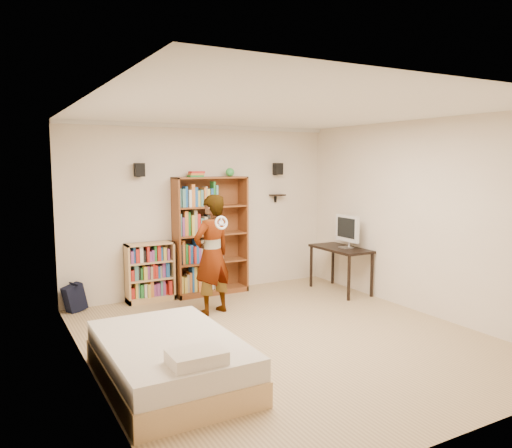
% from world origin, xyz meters
% --- Properties ---
extents(ground, '(4.50, 5.00, 0.01)m').
position_xyz_m(ground, '(0.00, 0.00, 0.00)').
color(ground, tan).
rests_on(ground, ground).
extents(room_shell, '(4.52, 5.02, 2.71)m').
position_xyz_m(room_shell, '(0.00, 0.00, 1.76)').
color(room_shell, silver).
rests_on(room_shell, ground).
extents(crown_molding, '(4.50, 5.00, 0.06)m').
position_xyz_m(crown_molding, '(0.00, 0.00, 2.67)').
color(crown_molding, silver).
rests_on(crown_molding, room_shell).
extents(speaker_left, '(0.14, 0.12, 0.20)m').
position_xyz_m(speaker_left, '(-1.05, 2.40, 2.00)').
color(speaker_left, black).
rests_on(speaker_left, room_shell).
extents(speaker_right, '(0.14, 0.12, 0.20)m').
position_xyz_m(speaker_right, '(1.35, 2.40, 2.00)').
color(speaker_right, black).
rests_on(speaker_right, room_shell).
extents(wall_shelf, '(0.25, 0.16, 0.02)m').
position_xyz_m(wall_shelf, '(1.35, 2.41, 1.55)').
color(wall_shelf, black).
rests_on(wall_shelf, room_shell).
extents(tall_bookshelf, '(1.19, 0.35, 1.88)m').
position_xyz_m(tall_bookshelf, '(0.05, 2.33, 0.94)').
color(tall_bookshelf, brown).
rests_on(tall_bookshelf, ground).
extents(low_bookshelf, '(0.72, 0.27, 0.90)m').
position_xyz_m(low_bookshelf, '(-0.94, 2.36, 0.45)').
color(low_bookshelf, tan).
rests_on(low_bookshelf, ground).
extents(computer_desk, '(0.54, 1.07, 0.73)m').
position_xyz_m(computer_desk, '(1.96, 1.42, 0.37)').
color(computer_desk, black).
rests_on(computer_desk, ground).
extents(imac, '(0.13, 0.54, 0.53)m').
position_xyz_m(imac, '(2.01, 1.35, 1.00)').
color(imac, silver).
rests_on(imac, computer_desk).
extents(daybed, '(1.21, 1.86, 0.55)m').
position_xyz_m(daybed, '(-1.63, -0.49, 0.27)').
color(daybed, silver).
rests_on(daybed, ground).
extents(person, '(0.70, 0.57, 1.67)m').
position_xyz_m(person, '(-0.36, 1.34, 0.84)').
color(person, black).
rests_on(person, ground).
extents(wii_wheel, '(0.19, 0.07, 0.19)m').
position_xyz_m(wii_wheel, '(-0.36, 1.02, 1.32)').
color(wii_wheel, silver).
rests_on(wii_wheel, person).
extents(navy_bag, '(0.35, 0.30, 0.41)m').
position_xyz_m(navy_bag, '(-2.05, 2.35, 0.20)').
color(navy_bag, black).
rests_on(navy_bag, ground).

